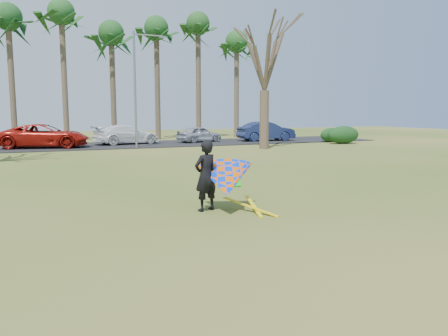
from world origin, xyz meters
name	(u,v)px	position (x,y,z in m)	size (l,w,h in m)	color
ground	(259,226)	(0.00, 0.00, 0.00)	(100.00, 100.00, 0.00)	#265011
parking_strip	(101,146)	(0.00, 25.00, 0.03)	(46.00, 7.00, 0.06)	black
palm_4	(8,19)	(-6.00, 31.00, 9.85)	(4.84, 4.84, 11.54)	#4C3B2E
palm_5	(61,14)	(-2.00, 31.00, 10.52)	(4.84, 4.84, 12.24)	#4E3E2F
palm_6	(111,35)	(2.00, 31.00, 9.17)	(4.84, 4.84, 10.84)	#453929
palm_7	(156,30)	(6.00, 31.00, 9.85)	(4.84, 4.84, 11.54)	#493A2C
palm_8	(198,25)	(10.00, 31.00, 10.52)	(4.84, 4.84, 12.24)	#4A392C
palm_9	(237,43)	(14.00, 31.00, 9.17)	(4.84, 4.84, 10.84)	#4D3D2E
bare_tree_right	(265,52)	(10.00, 18.00, 6.57)	(6.27, 6.27, 9.21)	brown
streetlight	(137,84)	(2.16, 22.00, 4.46)	(2.28, 0.18, 8.00)	gray
hedge_near	(343,135)	(18.13, 19.64, 0.71)	(2.84, 1.29, 1.42)	#133616
hedge_far	(332,135)	(18.40, 21.50, 0.60)	(2.17, 1.02, 1.21)	#143717
car_2	(45,136)	(-3.89, 24.36, 0.88)	(2.72, 5.90, 1.64)	#A9160D
car_3	(127,135)	(2.00, 25.46, 0.80)	(2.06, 5.07, 1.47)	white
car_4	(199,134)	(7.92, 25.26, 0.71)	(1.55, 3.84, 1.31)	#A7ABB5
car_5	(266,131)	(13.82, 24.55, 0.87)	(1.72, 4.92, 1.62)	navy
kite_flyer	(223,179)	(-0.15, 1.74, 0.86)	(2.13, 2.39, 2.02)	black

